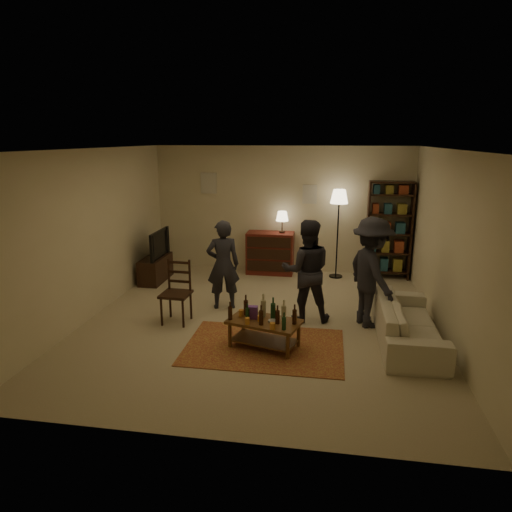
% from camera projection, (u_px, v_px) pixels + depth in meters
% --- Properties ---
extents(floor, '(6.00, 6.00, 0.00)m').
position_uv_depth(floor, '(260.00, 321.00, 7.32)').
color(floor, '#C6B793').
rests_on(floor, ground).
extents(room_shell, '(6.00, 6.00, 6.00)m').
position_uv_depth(room_shell, '(252.00, 188.00, 9.81)').
color(room_shell, beige).
rests_on(room_shell, ground).
extents(rug, '(2.20, 1.50, 0.01)m').
position_uv_depth(rug, '(264.00, 347.00, 6.42)').
color(rug, maroon).
rests_on(rug, ground).
extents(coffee_table, '(1.10, 0.79, 0.74)m').
position_uv_depth(coffee_table, '(264.00, 322.00, 6.33)').
color(coffee_table, brown).
rests_on(coffee_table, ground).
extents(dining_chair, '(0.46, 0.46, 1.01)m').
position_uv_depth(dining_chair, '(177.00, 289.00, 7.22)').
color(dining_chair, black).
rests_on(dining_chair, ground).
extents(tv_stand, '(0.40, 1.00, 1.06)m').
position_uv_depth(tv_stand, '(156.00, 263.00, 9.32)').
color(tv_stand, black).
rests_on(tv_stand, ground).
extents(dresser, '(1.00, 0.50, 1.36)m').
position_uv_depth(dresser, '(270.00, 252.00, 9.82)').
color(dresser, maroon).
rests_on(dresser, ground).
extents(bookshelf, '(0.90, 0.34, 2.02)m').
position_uv_depth(bookshelf, '(389.00, 229.00, 9.36)').
color(bookshelf, black).
rests_on(bookshelf, ground).
extents(floor_lamp, '(0.36, 0.36, 1.85)m').
position_uv_depth(floor_lamp, '(339.00, 203.00, 9.26)').
color(floor_lamp, black).
rests_on(floor_lamp, ground).
extents(sofa, '(0.81, 2.08, 0.61)m').
position_uv_depth(sofa, '(408.00, 322.00, 6.52)').
color(sofa, beige).
rests_on(sofa, ground).
extents(person_left, '(0.65, 0.52, 1.54)m').
position_uv_depth(person_left, '(223.00, 265.00, 7.74)').
color(person_left, '#23232A').
rests_on(person_left, ground).
extents(person_right, '(0.88, 0.73, 1.64)m').
position_uv_depth(person_right, '(306.00, 271.00, 7.20)').
color(person_right, '#24232A').
rests_on(person_right, ground).
extents(person_by_sofa, '(1.03, 1.27, 1.71)m').
position_uv_depth(person_by_sofa, '(371.00, 273.00, 6.98)').
color(person_by_sofa, '#222229').
rests_on(person_by_sofa, ground).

